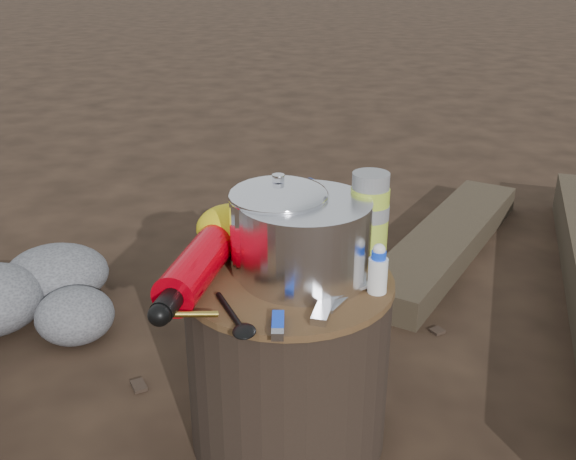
{
  "coord_description": "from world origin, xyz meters",
  "views": [
    {
      "loc": [
        0.04,
        -1.14,
        0.96
      ],
      "look_at": [
        0.0,
        0.0,
        0.48
      ],
      "focal_mm": 41.1,
      "sensor_mm": 36.0,
      "label": 1
    }
  ],
  "objects_px": {
    "travel_mug": "(347,227)",
    "stump": "(288,361)",
    "fuel_bottle": "(197,267)",
    "camping_pot": "(279,226)",
    "thermos": "(369,220)"
  },
  "relations": [
    {
      "from": "stump",
      "to": "camping_pot",
      "type": "height_order",
      "value": "camping_pot"
    },
    {
      "from": "thermos",
      "to": "travel_mug",
      "type": "relative_size",
      "value": 1.65
    },
    {
      "from": "thermos",
      "to": "travel_mug",
      "type": "height_order",
      "value": "thermos"
    },
    {
      "from": "stump",
      "to": "fuel_bottle",
      "type": "relative_size",
      "value": 1.24
    },
    {
      "from": "camping_pot",
      "to": "fuel_bottle",
      "type": "distance_m",
      "value": 0.18
    },
    {
      "from": "camping_pot",
      "to": "thermos",
      "type": "xyz_separation_m",
      "value": [
        0.18,
        0.03,
        0.0
      ]
    },
    {
      "from": "stump",
      "to": "travel_mug",
      "type": "relative_size",
      "value": 3.52
    },
    {
      "from": "stump",
      "to": "camping_pot",
      "type": "xyz_separation_m",
      "value": [
        -0.02,
        0.04,
        0.28
      ]
    },
    {
      "from": "travel_mug",
      "to": "stump",
      "type": "bearing_deg",
      "value": -133.33
    },
    {
      "from": "stump",
      "to": "camping_pot",
      "type": "relative_size",
      "value": 2.16
    },
    {
      "from": "stump",
      "to": "thermos",
      "type": "bearing_deg",
      "value": 24.82
    },
    {
      "from": "fuel_bottle",
      "to": "thermos",
      "type": "height_order",
      "value": "thermos"
    },
    {
      "from": "camping_pot",
      "to": "travel_mug",
      "type": "xyz_separation_m",
      "value": [
        0.14,
        0.09,
        -0.04
      ]
    },
    {
      "from": "fuel_bottle",
      "to": "travel_mug",
      "type": "bearing_deg",
      "value": 39.1
    },
    {
      "from": "fuel_bottle",
      "to": "thermos",
      "type": "relative_size",
      "value": 1.72
    }
  ]
}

